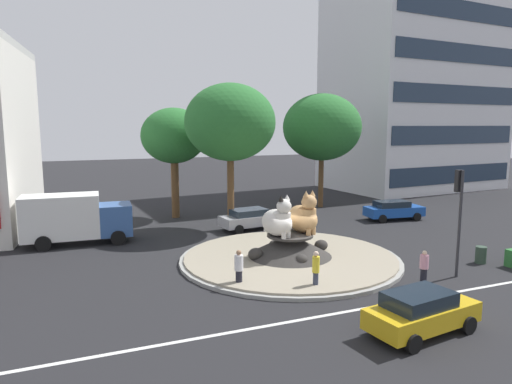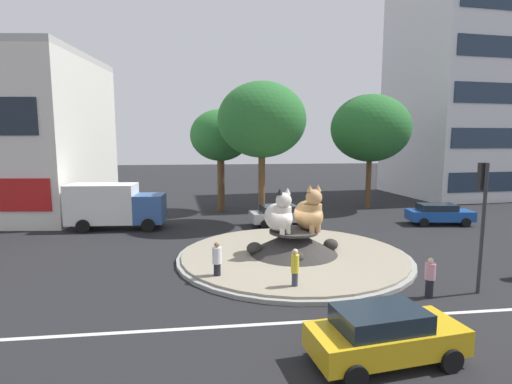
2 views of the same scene
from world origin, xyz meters
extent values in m
plane|color=black|center=(0.00, 0.00, 0.00)|extent=(160.00, 160.00, 0.00)
cube|color=silver|center=(0.00, -7.04, 0.00)|extent=(112.00, 0.20, 0.01)
cylinder|color=gray|center=(0.00, 0.00, 0.09)|extent=(11.93, 11.93, 0.18)
cylinder|color=gray|center=(0.00, 0.00, 0.23)|extent=(11.45, 11.45, 0.10)
cone|color=#33302D|center=(0.00, 0.00, 0.87)|extent=(4.52, 4.52, 1.19)
cylinder|color=#33302D|center=(0.00, 0.00, 1.41)|extent=(2.49, 2.49, 0.12)
ellipsoid|color=#33302D|center=(2.06, 0.21, 0.59)|extent=(0.78, 0.68, 0.62)
ellipsoid|color=#33302D|center=(-0.10, 1.88, 0.49)|extent=(0.52, 0.54, 0.41)
ellipsoid|color=#33302D|center=(-2.03, -0.05, 0.60)|extent=(0.81, 0.61, 0.64)
ellipsoid|color=#33302D|center=(-0.14, -1.60, 0.54)|extent=(0.64, 0.69, 0.51)
ellipsoid|color=silver|center=(-0.81, -0.04, 2.18)|extent=(1.79, 2.26, 1.43)
cylinder|color=silver|center=(-0.69, -0.42, 2.34)|extent=(1.17, 1.17, 0.89)
sphere|color=silver|center=(-0.64, -0.56, 3.12)|extent=(0.79, 0.79, 0.79)
torus|color=silver|center=(-0.75, 0.82, 1.61)|extent=(1.08, 1.08, 0.18)
cone|color=silver|center=(-0.44, -0.49, 3.58)|extent=(0.40, 0.40, 0.32)
cone|color=black|center=(-0.85, -0.62, 3.58)|extent=(0.40, 0.40, 0.32)
cylinder|color=silver|center=(-0.43, -0.68, 1.64)|extent=(0.25, 0.25, 0.36)
cylinder|color=silver|center=(-0.74, -0.78, 1.64)|extent=(0.25, 0.25, 0.36)
ellipsoid|color=tan|center=(0.81, 0.17, 2.22)|extent=(1.73, 2.31, 1.51)
cylinder|color=tan|center=(0.90, -0.23, 2.39)|extent=(1.17, 1.17, 0.94)
sphere|color=tan|center=(0.93, -0.38, 3.21)|extent=(0.83, 0.83, 0.83)
torus|color=tan|center=(0.96, 1.07, 1.62)|extent=(1.12, 1.12, 0.19)
cone|color=tan|center=(1.15, -0.33, 3.69)|extent=(0.40, 0.40, 0.34)
cone|color=tan|center=(0.71, -0.43, 3.69)|extent=(0.40, 0.40, 0.34)
cylinder|color=tan|center=(1.14, -0.52, 1.65)|extent=(0.26, 0.26, 0.38)
cylinder|color=tan|center=(0.80, -0.60, 1.65)|extent=(0.26, 0.26, 0.38)
cylinder|color=#2D2D33|center=(6.30, -5.47, 2.60)|extent=(0.14, 0.14, 5.19)
cube|color=black|center=(6.30, -5.25, 4.67)|extent=(0.32, 0.25, 1.05)
sphere|color=#360606|center=(6.30, -5.17, 4.98)|extent=(0.18, 0.18, 0.18)
sphere|color=#392706|center=(6.30, -5.17, 4.67)|extent=(0.18, 0.18, 0.18)
sphere|color=green|center=(6.30, -5.17, 4.35)|extent=(0.18, 0.18, 0.18)
cube|color=silver|center=(26.38, 21.33, 14.61)|extent=(19.59, 13.47, 29.22)
cube|color=#233347|center=(26.86, 15.28, 2.09)|extent=(17.52, 1.50, 1.90)
cube|color=#233347|center=(26.86, 15.28, 6.26)|extent=(17.52, 1.50, 1.90)
cube|color=#233347|center=(26.86, 15.28, 10.43)|extent=(17.52, 1.50, 1.90)
cube|color=#233347|center=(26.86, 15.28, 14.61)|extent=(17.52, 1.50, 1.90)
cube|color=#233347|center=(26.86, 15.28, 18.78)|extent=(17.52, 1.50, 1.90)
cylinder|color=brown|center=(9.87, 13.73, 2.18)|extent=(0.46, 0.46, 4.35)
ellipsoid|color=#286B2D|center=(9.87, 13.73, 7.10)|extent=(6.87, 6.87, 5.84)
cylinder|color=brown|center=(-0.47, 8.43, 2.49)|extent=(0.48, 0.48, 4.98)
ellipsoid|color=#286B2D|center=(-0.47, 8.43, 7.49)|extent=(6.26, 6.26, 5.32)
cylinder|color=brown|center=(-3.19, 14.01, 2.22)|extent=(0.61, 0.61, 4.45)
ellipsoid|color=#286B2D|center=(-3.19, 14.01, 6.48)|extent=(5.08, 5.08, 4.32)
cylinder|color=black|center=(4.11, -5.64, 0.37)|extent=(0.30, 0.30, 0.74)
cylinder|color=pink|center=(4.11, -5.64, 1.06)|extent=(0.39, 0.39, 0.64)
sphere|color=beige|center=(4.11, -5.64, 1.48)|extent=(0.21, 0.21, 0.21)
cylinder|color=black|center=(-4.00, -2.89, 0.41)|extent=(0.30, 0.30, 0.81)
cylinder|color=silver|center=(-4.00, -2.89, 1.17)|extent=(0.40, 0.40, 0.71)
sphere|color=#936B4C|center=(-4.00, -2.89, 1.64)|extent=(0.23, 0.23, 0.23)
cylinder|color=#33384C|center=(-0.95, -4.50, 0.42)|extent=(0.24, 0.24, 0.83)
cylinder|color=yellow|center=(-0.95, -4.50, 1.20)|extent=(0.32, 0.32, 0.73)
sphere|color=beige|center=(-0.95, -4.50, 1.68)|extent=(0.24, 0.24, 0.24)
cube|color=gold|center=(0.42, -9.63, 0.68)|extent=(4.41, 2.26, 0.71)
cube|color=#19232D|center=(0.21, -9.66, 1.29)|extent=(2.54, 1.81, 0.52)
cylinder|color=black|center=(1.69, -8.60, 0.32)|extent=(0.66, 0.30, 0.64)
cylinder|color=black|center=(1.92, -10.30, 0.32)|extent=(0.66, 0.30, 0.64)
cylinder|color=black|center=(-1.07, -8.97, 0.32)|extent=(0.66, 0.30, 0.64)
cylinder|color=black|center=(-0.85, -10.67, 0.32)|extent=(0.66, 0.30, 0.64)
cube|color=#19479E|center=(12.29, 6.65, 0.68)|extent=(4.65, 2.27, 0.72)
cube|color=#19232D|center=(12.07, 6.68, 1.27)|extent=(2.67, 1.82, 0.46)
cylinder|color=black|center=(13.86, 7.31, 0.32)|extent=(0.66, 0.30, 0.64)
cylinder|color=black|center=(13.65, 5.61, 0.32)|extent=(0.66, 0.30, 0.64)
cylinder|color=black|center=(10.94, 7.69, 0.32)|extent=(0.66, 0.30, 0.64)
cylinder|color=black|center=(10.72, 5.98, 0.32)|extent=(0.66, 0.30, 0.64)
cube|color=#99999E|center=(0.85, 7.80, 0.67)|extent=(4.57, 2.33, 0.70)
cube|color=#19232D|center=(0.63, 7.78, 1.25)|extent=(2.63, 1.88, 0.45)
cylinder|color=black|center=(2.18, 8.88, 0.32)|extent=(0.66, 0.29, 0.64)
cylinder|color=black|center=(2.39, 7.07, 0.32)|extent=(0.66, 0.29, 0.64)
cylinder|color=black|center=(-0.70, 8.53, 0.32)|extent=(0.66, 0.29, 0.64)
cylinder|color=black|center=(-0.48, 6.73, 0.32)|extent=(0.66, 0.29, 0.64)
cube|color=#335693|center=(-8.31, 8.01, 1.41)|extent=(2.03, 2.34, 1.92)
cube|color=silver|center=(-11.49, 8.18, 1.78)|extent=(4.58, 2.48, 2.65)
cylinder|color=black|center=(-8.18, 9.12, 0.45)|extent=(0.92, 0.35, 0.90)
cylinder|color=black|center=(-8.30, 6.89, 0.45)|extent=(0.92, 0.35, 0.90)
cylinder|color=black|center=(-12.38, 9.35, 0.45)|extent=(0.92, 0.35, 0.90)
cylinder|color=black|center=(-12.51, 7.12, 0.45)|extent=(0.92, 0.35, 0.90)
cylinder|color=#2D4233|center=(9.22, -4.26, 0.45)|extent=(0.56, 0.56, 0.90)
camera|label=1|loc=(-10.78, -21.60, 7.31)|focal=32.11mm
camera|label=2|loc=(-4.36, -19.10, 6.05)|focal=27.27mm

